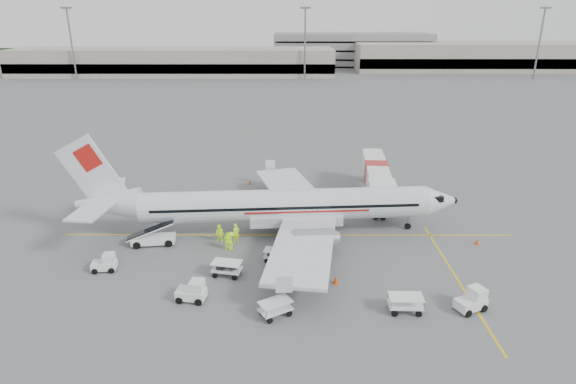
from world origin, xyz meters
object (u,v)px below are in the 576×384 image
object	(u,v)px
tug_aft	(104,262)
tug_fore	(471,300)
belt_loader	(153,230)
jet_bridge	(375,181)
tug_mid	(191,290)
aircraft	(285,185)

from	to	relation	value
tug_aft	tug_fore	bearing A→B (deg)	-17.60
tug_fore	tug_aft	size ratio (longest dim) A/B	1.12
belt_loader	tug_fore	world-z (taller)	belt_loader
jet_bridge	tug_mid	distance (m)	27.70
belt_loader	tug_fore	xyz separation A→B (m)	(26.19, -10.67, -0.58)
aircraft	tug_mid	distance (m)	14.59
aircraft	tug_aft	world-z (taller)	aircraft
aircraft	jet_bridge	distance (m)	14.31
jet_bridge	tug_fore	distance (m)	22.93
aircraft	jet_bridge	xyz separation A→B (m)	(10.41, 9.40, -2.86)
tug_aft	belt_loader	bearing A→B (deg)	53.49
aircraft	tug_aft	xyz separation A→B (m)	(-15.33, -7.57, -4.30)
tug_mid	tug_aft	world-z (taller)	tug_mid
tug_fore	aircraft	bearing A→B (deg)	110.76
aircraft	tug_fore	xyz separation A→B (m)	(13.74, -13.25, -4.20)
aircraft	tug_aft	distance (m)	17.63
jet_bridge	aircraft	bearing A→B (deg)	-133.42
tug_fore	tug_aft	xyz separation A→B (m)	(-29.07, 5.68, -0.10)
jet_bridge	tug_mid	size ratio (longest dim) A/B	7.64
jet_bridge	tug_fore	size ratio (longest dim) A/B	7.51
belt_loader	tug_fore	distance (m)	28.29
tug_fore	tug_mid	distance (m)	20.85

